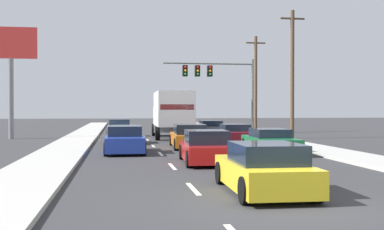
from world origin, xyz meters
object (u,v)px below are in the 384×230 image
Objects in this scene: car_red at (206,148)px; car_gray at (211,129)px; car_yellow at (264,170)px; car_maroon at (234,134)px; car_white at (120,128)px; box_truck at (172,112)px; car_black at (124,135)px; utility_pole_mid at (292,73)px; utility_pole_far at (256,83)px; roadside_billboard at (11,60)px; car_orange at (189,137)px; car_blue at (125,141)px; car_green at (270,142)px; traffic_signal_mast at (212,76)px.

car_red is 1.01× the size of car_gray.
car_maroon is at bearing 78.46° from car_yellow.
car_white reaches higher than car_yellow.
car_yellow is at bearing -87.93° from car_red.
car_gray is at bearing 30.61° from box_truck.
car_black is 18.64m from car_yellow.
car_yellow is at bearing -112.56° from utility_pole_mid.
car_gray is at bearing -134.13° from utility_pole_far.
box_truck is 1.02× the size of roadside_billboard.
car_yellow is 0.87× the size of car_maroon.
car_red is 0.87× the size of car_maroon.
car_orange is 18.39m from utility_pole_far.
car_black is at bearing 89.62° from car_blue.
car_black is 10.85m from roadside_billboard.
car_green is (6.87, -8.12, 0.03)m from car_black.
box_truck reaches higher than car_black.
roadside_billboard is (-11.46, 9.49, 5.01)m from car_orange.
car_white reaches higher than car_blue.
car_green is (3.34, -4.00, -0.05)m from car_orange.
car_red is 6.79m from car_yellow.
car_blue is 4.36m from car_orange.
traffic_signal_mast reaches higher than car_green.
car_orange reaches higher than car_yellow.
car_green is at bearing -42.36° from roadside_billboard.
car_orange is at bearing 89.29° from car_yellow.
car_blue reaches higher than car_red.
car_red is at bearing -101.63° from car_gray.
car_maroon is at bearing 45.65° from car_orange.
car_green is 0.58× the size of roadside_billboard.
utility_pole_far is (8.92, 23.26, 3.92)m from car_red.
traffic_signal_mast reaches higher than car_yellow.
car_blue is 0.47× the size of utility_pole_mid.
car_green is (6.91, -1.50, -0.04)m from car_blue.
car_white is at bearing 91.87° from car_black.
utility_pole_far reaches higher than car_red.
traffic_signal_mast is at bearing 87.35° from car_green.
car_yellow is (3.60, -25.99, -0.00)m from car_white.
utility_pole_mid is at bearing -89.44° from utility_pole_far.
car_gray is at bearing 91.61° from car_maroon.
utility_pole_far reaches higher than car_orange.
car_blue is at bearing -142.37° from utility_pole_mid.
car_gray is 7.67m from utility_pole_mid.
car_red is 1.00× the size of car_yellow.
roadside_billboard is at bearing 158.18° from car_maroon.
car_red is 20.81m from roadside_billboard.
car_gray is 15.58m from roadside_billboard.
car_white is 14.28m from car_blue.
car_green is 0.53× the size of utility_pole_far.
car_orange is at bearing -106.01° from traffic_signal_mast.
car_maroon is at bearing -55.37° from box_truck.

